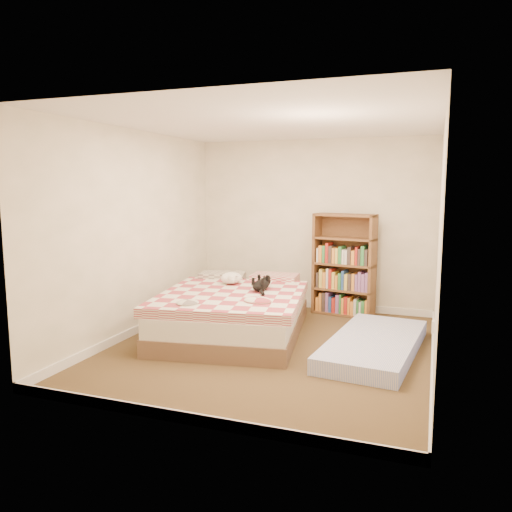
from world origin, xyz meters
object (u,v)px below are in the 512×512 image
(floor_mattress, at_px, (374,345))
(black_cat, at_px, (262,285))
(bookshelf, at_px, (344,277))
(bed, at_px, (236,311))
(white_dog, at_px, (232,278))

(floor_mattress, distance_m, black_cat, 1.54)
(bookshelf, bearing_deg, black_cat, -112.71)
(bed, bearing_deg, floor_mattress, -15.98)
(white_dog, bearing_deg, bookshelf, 53.52)
(bookshelf, height_order, black_cat, bookshelf)
(floor_mattress, distance_m, white_dog, 2.06)
(bookshelf, relative_size, black_cat, 2.23)
(black_cat, bearing_deg, white_dog, 154.47)
(bookshelf, distance_m, floor_mattress, 1.73)
(bed, relative_size, bookshelf, 1.73)
(black_cat, bearing_deg, bed, -163.95)
(bed, bearing_deg, bookshelf, 41.32)
(floor_mattress, height_order, black_cat, black_cat)
(bed, height_order, white_dog, white_dog)
(black_cat, distance_m, white_dog, 0.55)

